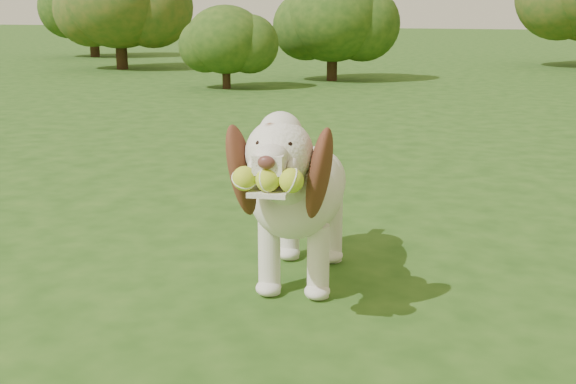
% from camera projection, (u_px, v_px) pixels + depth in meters
% --- Properties ---
extents(ground, '(80.00, 80.00, 0.00)m').
position_uv_depth(ground, '(272.00, 280.00, 2.91)').
color(ground, '#1F4513').
rests_on(ground, ground).
extents(dog, '(0.51, 1.13, 0.74)m').
position_uv_depth(dog, '(299.00, 188.00, 2.78)').
color(dog, silver).
rests_on(dog, ground).
extents(shrub_a, '(1.09, 1.09, 1.13)m').
position_uv_depth(shrub_a, '(226.00, 40.00, 9.80)').
color(shrub_a, '#382314').
rests_on(shrub_a, ground).
extents(shrub_g, '(2.07, 2.07, 2.14)m').
position_uv_depth(shrub_g, '(92.00, 1.00, 16.34)').
color(shrub_g, '#382314').
rests_on(shrub_g, ground).
extents(shrub_e, '(2.00, 2.00, 2.07)m').
position_uv_depth(shrub_e, '(119.00, 1.00, 12.91)').
color(shrub_e, '#382314').
rests_on(shrub_e, ground).
extents(shrub_b, '(1.53, 1.53, 1.58)m').
position_uv_depth(shrub_b, '(333.00, 18.00, 10.84)').
color(shrub_b, '#382314').
rests_on(shrub_b, ground).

